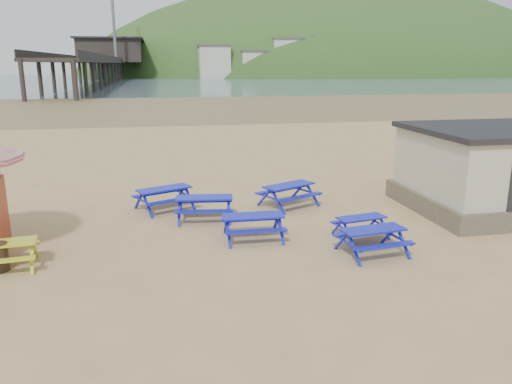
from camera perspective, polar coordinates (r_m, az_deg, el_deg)
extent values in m
plane|color=tan|center=(16.43, -1.59, -4.79)|extent=(400.00, 400.00, 0.00)
plane|color=olive|center=(70.55, -9.24, 9.85)|extent=(400.00, 400.00, 0.00)
plane|color=#485A67|center=(185.40, -10.68, 12.52)|extent=(400.00, 400.00, 0.00)
cube|color=#1B25AF|center=(19.23, -10.46, 0.38)|extent=(2.16, 1.55, 0.06)
cube|color=#1B25AF|center=(19.90, -11.25, -0.12)|extent=(1.95, 1.09, 0.06)
cube|color=#1B25AF|center=(18.72, -9.53, -0.96)|extent=(1.95, 1.09, 0.06)
cube|color=#1B25AF|center=(17.77, -5.94, -0.64)|extent=(2.08, 1.00, 0.06)
cube|color=#1B25AF|center=(18.49, -5.88, -1.04)|extent=(2.02, 0.51, 0.06)
cube|color=#1B25AF|center=(17.21, -5.96, -2.21)|extent=(2.02, 0.51, 0.06)
cube|color=#1B25AF|center=(19.40, 3.77, 0.77)|extent=(2.21, 1.66, 0.06)
cube|color=#1B25AF|center=(19.98, 2.44, 0.25)|extent=(1.97, 1.20, 0.06)
cube|color=#1B25AF|center=(18.99, 5.15, -0.55)|extent=(1.97, 1.20, 0.06)
cube|color=#1B25AF|center=(15.71, -0.34, -2.73)|extent=(1.92, 0.79, 0.05)
cube|color=#1B25AF|center=(16.40, -0.70, -3.07)|extent=(1.91, 0.31, 0.05)
cube|color=#1B25AF|center=(15.21, 0.06, -4.49)|extent=(1.91, 0.31, 0.05)
cube|color=#1B25AF|center=(16.34, 11.96, -2.87)|extent=(1.66, 0.88, 0.04)
cube|color=#1B25AF|center=(16.83, 10.94, -3.18)|extent=(1.59, 0.50, 0.04)
cube|color=#1B25AF|center=(16.00, 12.94, -4.22)|extent=(1.59, 0.50, 0.04)
cube|color=#1B25AF|center=(14.87, 13.25, -4.19)|extent=(1.95, 0.98, 0.05)
cube|color=#1B25AF|center=(15.46, 11.96, -4.53)|extent=(1.89, 0.51, 0.05)
cube|color=#1B25AF|center=(14.48, 14.49, -6.00)|extent=(1.89, 0.51, 0.05)
cube|color=yellow|center=(15.10, -27.22, -5.25)|extent=(1.89, 0.92, 0.05)
cube|color=yellow|center=(15.76, -26.78, -5.51)|extent=(1.83, 0.47, 0.05)
cube|color=#665B4C|center=(21.50, 26.67, -0.74)|extent=(7.40, 5.40, 0.70)
cube|color=beige|center=(21.20, 27.13, 3.17)|extent=(7.00, 5.00, 2.30)
cube|color=black|center=(190.93, -16.36, 14.04)|extent=(9.00, 220.00, 0.60)
cube|color=black|center=(201.94, -16.18, 15.18)|extent=(22.00, 30.00, 8.00)
cube|color=black|center=(202.09, -16.27, 16.40)|extent=(24.00, 32.00, 0.60)
cylinder|color=slate|center=(180.32, -15.99, 18.54)|extent=(1.00, 1.00, 28.00)
ellipsoid|color=#2D4C1E|center=(262.64, 9.61, 10.87)|extent=(264.00, 144.00, 108.00)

